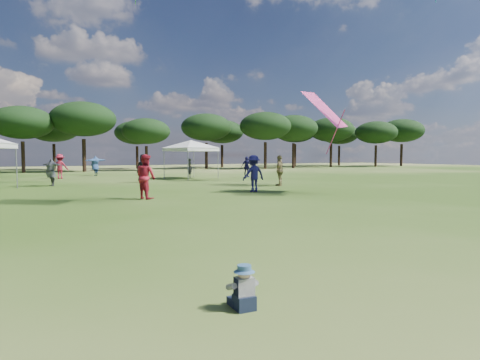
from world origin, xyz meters
The scene contains 4 objects.
tree_line centered at (2.39, 47.41, 5.42)m, with size 108.78×17.63×7.77m.
tent_right centered at (8.79, 26.78, 2.84)m, with size 6.04×6.04×3.26m.
toddler centered at (-0.43, 1.84, 0.24)m, with size 0.36×0.40×0.53m.
festival_crowd centered at (-0.94, 24.04, 0.89)m, with size 28.26×21.78×1.92m.
Camera 1 is at (-2.67, -2.20, 1.81)m, focal length 30.00 mm.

